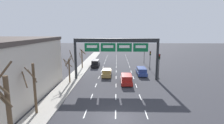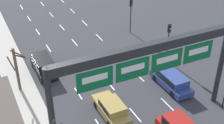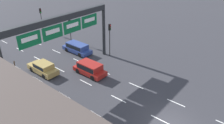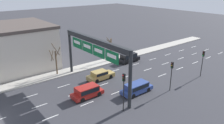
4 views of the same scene
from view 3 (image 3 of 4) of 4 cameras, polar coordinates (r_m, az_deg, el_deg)
The scene contains 9 objects.
lane_dashes at distance 28.02m, azimuth -10.43°, elevation -3.52°, with size 6.72×67.00×0.01m.
sign_gantry at distance 26.32m, azimuth -13.11°, elevation 8.60°, with size 15.25×0.70×7.51m.
suv_blue at distance 33.73m, azimuth -9.11°, elevation 3.77°, with size 1.85×4.90×1.51m.
car_gold at distance 29.13m, azimuth -17.55°, elevation -1.40°, with size 1.81×4.55×1.47m.
suv_red at distance 27.62m, azimuth -5.82°, elevation -1.57°, with size 1.91×4.39×1.57m.
traffic_light_near_gantry at distance 31.28m, azimuth -0.59°, elevation 7.38°, with size 0.30×0.35×4.89m.
traffic_light_mid_block at distance 43.95m, azimuth -18.08°, elevation 11.59°, with size 0.30×0.35×4.42m.
traffic_light_far_end at distance 37.53m, azimuth -10.98°, elevation 9.80°, with size 0.30×0.35×4.37m.
tree_bare_closest at distance 22.16m, azimuth -24.40°, elevation -6.51°, with size 1.69×1.75×5.58m.
Camera 3 is at (-14.88, -5.51, 14.24)m, focal length 35.00 mm.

